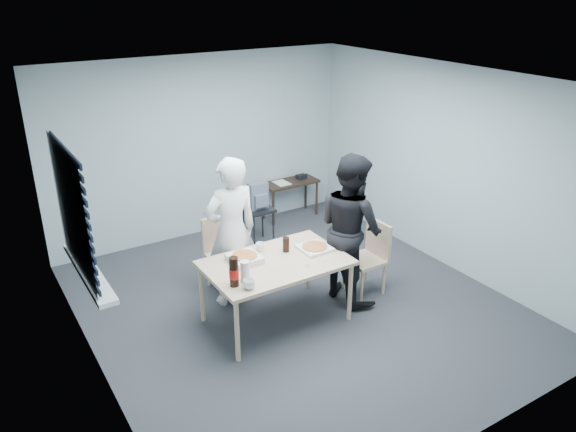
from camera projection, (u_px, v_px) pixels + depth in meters
room at (77, 221)px, 5.24m from camera, size 5.00×5.00×5.00m
dining_table at (276, 266)px, 6.02m from camera, size 1.51×0.96×0.74m
chair_far at (223, 248)px, 6.80m from camera, size 0.42×0.42×0.89m
chair_right at (371, 252)px, 6.69m from camera, size 0.42×0.42×0.89m
person_white at (231, 232)px, 6.33m from camera, size 0.65×0.42×1.77m
person_black at (350, 228)px, 6.44m from camera, size 0.47×0.86×1.77m
side_table at (290, 186)px, 8.81m from camera, size 0.89×0.39×0.59m
stool at (258, 215)px, 7.93m from camera, size 0.39×0.39×0.54m
backpack at (258, 196)px, 7.81m from camera, size 0.27×0.20×0.38m
pizza_box_a at (245, 258)px, 5.98m from camera, size 0.32×0.32×0.08m
pizza_box_b at (315, 248)px, 6.25m from camera, size 0.33×0.33×0.05m
mug_a at (249, 284)px, 5.46m from camera, size 0.17×0.17×0.10m
mug_b at (260, 247)px, 6.21m from camera, size 0.10×0.10×0.09m
cola_glass at (286, 245)px, 6.18m from camera, size 0.08×0.08×0.17m
soda_bottle at (234, 272)px, 5.47m from camera, size 0.10×0.10×0.31m
plastic_cups at (245, 271)px, 5.56m from camera, size 0.09×0.09×0.22m
rubber_band at (308, 266)px, 5.90m from camera, size 0.07×0.07×0.00m
papers at (282, 183)px, 8.71m from camera, size 0.26×0.32×0.00m
black_box at (301, 177)px, 8.89m from camera, size 0.18×0.16×0.07m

